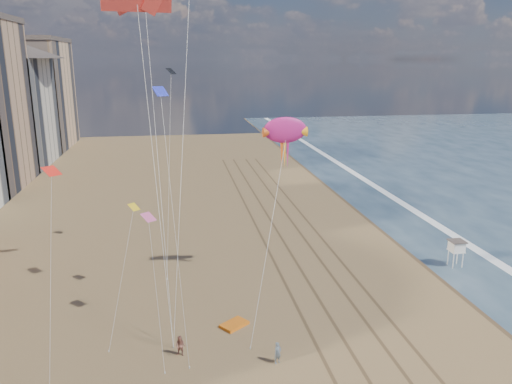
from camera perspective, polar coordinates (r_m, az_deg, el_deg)
wet_sand at (r=70.31m, az=17.01°, el=-3.80°), size 260.00×260.00×0.00m
foam at (r=72.23m, az=20.01°, el=-3.56°), size 260.00×260.00×0.00m
tracks at (r=55.87m, az=6.12°, el=-8.11°), size 7.68×120.00×0.01m
lifeguard_stand at (r=58.25m, az=21.95°, el=-5.80°), size 1.62×1.62×2.92m
grounded_kite at (r=43.59m, az=-2.50°, el=-14.88°), size 2.67×2.51×0.26m
show_kite at (r=47.46m, az=3.34°, el=7.03°), size 4.76×6.48×19.41m
kite_flyer_a at (r=38.67m, az=2.49°, el=-17.89°), size 0.73×0.65×1.68m
kite_flyer_b at (r=39.84m, az=-8.63°, el=-17.01°), size 0.99×0.90×1.65m
small_kites at (r=43.77m, az=-13.98°, el=5.08°), size 10.58×17.88×12.61m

